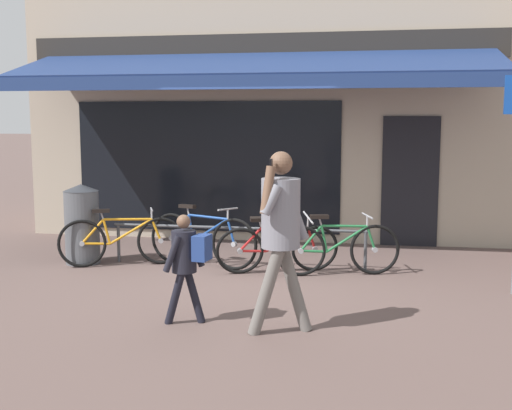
{
  "coord_description": "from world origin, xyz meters",
  "views": [
    {
      "loc": [
        1.7,
        -8.12,
        2.04
      ],
      "look_at": [
        0.42,
        -0.79,
        1.05
      ],
      "focal_mm": 45.0,
      "sensor_mm": 36.0,
      "label": 1
    }
  ],
  "objects_px": {
    "bicycle_orange": "(121,240)",
    "bicycle_green": "(338,248)",
    "bicycle_red": "(277,248)",
    "litter_bin": "(82,224)",
    "pedestrian_adult": "(281,222)",
    "bicycle_blue": "(202,239)",
    "pedestrian_child": "(187,256)"
  },
  "relations": [
    {
      "from": "bicycle_orange",
      "to": "bicycle_green",
      "type": "height_order",
      "value": "bicycle_orange"
    },
    {
      "from": "pedestrian_adult",
      "to": "pedestrian_child",
      "type": "bearing_deg",
      "value": -5.67
    },
    {
      "from": "bicycle_green",
      "to": "litter_bin",
      "type": "height_order",
      "value": "litter_bin"
    },
    {
      "from": "bicycle_red",
      "to": "litter_bin",
      "type": "distance_m",
      "value": 2.84
    },
    {
      "from": "bicycle_red",
      "to": "pedestrian_child",
      "type": "xyz_separation_m",
      "value": [
        -0.59,
        -2.27,
        0.34
      ]
    },
    {
      "from": "pedestrian_child",
      "to": "litter_bin",
      "type": "relative_size",
      "value": 0.98
    },
    {
      "from": "bicycle_blue",
      "to": "litter_bin",
      "type": "relative_size",
      "value": 1.48
    },
    {
      "from": "bicycle_blue",
      "to": "pedestrian_child",
      "type": "relative_size",
      "value": 1.51
    },
    {
      "from": "bicycle_red",
      "to": "pedestrian_child",
      "type": "relative_size",
      "value": 1.45
    },
    {
      "from": "bicycle_orange",
      "to": "litter_bin",
      "type": "xyz_separation_m",
      "value": [
        -0.6,
        0.04,
        0.21
      ]
    },
    {
      "from": "bicycle_blue",
      "to": "pedestrian_adult",
      "type": "distance_m",
      "value": 3.1
    },
    {
      "from": "bicycle_orange",
      "to": "bicycle_blue",
      "type": "relative_size",
      "value": 0.99
    },
    {
      "from": "litter_bin",
      "to": "bicycle_red",
      "type": "bearing_deg",
      "value": -2.41
    },
    {
      "from": "bicycle_orange",
      "to": "pedestrian_adult",
      "type": "distance_m",
      "value": 3.64
    },
    {
      "from": "bicycle_red",
      "to": "litter_bin",
      "type": "bearing_deg",
      "value": 158.35
    },
    {
      "from": "bicycle_orange",
      "to": "bicycle_green",
      "type": "distance_m",
      "value": 3.02
    },
    {
      "from": "bicycle_blue",
      "to": "bicycle_green",
      "type": "relative_size",
      "value": 1.04
    },
    {
      "from": "bicycle_green",
      "to": "litter_bin",
      "type": "bearing_deg",
      "value": 163.92
    },
    {
      "from": "bicycle_red",
      "to": "bicycle_green",
      "type": "relative_size",
      "value": 1.0
    },
    {
      "from": "bicycle_orange",
      "to": "pedestrian_child",
      "type": "xyz_separation_m",
      "value": [
        1.63,
        -2.35,
        0.33
      ]
    },
    {
      "from": "bicycle_orange",
      "to": "bicycle_red",
      "type": "height_order",
      "value": "bicycle_orange"
    },
    {
      "from": "bicycle_orange",
      "to": "pedestrian_child",
      "type": "distance_m",
      "value": 2.88
    },
    {
      "from": "bicycle_blue",
      "to": "bicycle_red",
      "type": "xyz_separation_m",
      "value": [
        1.1,
        -0.26,
        -0.03
      ]
    },
    {
      "from": "pedestrian_adult",
      "to": "pedestrian_child",
      "type": "xyz_separation_m",
      "value": [
        -0.96,
        0.11,
        -0.39
      ]
    },
    {
      "from": "bicycle_green",
      "to": "bicycle_blue",
      "type": "bearing_deg",
      "value": 158.43
    },
    {
      "from": "bicycle_orange",
      "to": "bicycle_blue",
      "type": "distance_m",
      "value": 1.13
    },
    {
      "from": "bicycle_blue",
      "to": "bicycle_red",
      "type": "distance_m",
      "value": 1.13
    },
    {
      "from": "pedestrian_adult",
      "to": "litter_bin",
      "type": "distance_m",
      "value": 4.09
    },
    {
      "from": "bicycle_blue",
      "to": "pedestrian_adult",
      "type": "bearing_deg",
      "value": -43.19
    },
    {
      "from": "bicycle_green",
      "to": "bicycle_orange",
      "type": "bearing_deg",
      "value": 164.45
    },
    {
      "from": "bicycle_green",
      "to": "litter_bin",
      "type": "distance_m",
      "value": 3.63
    },
    {
      "from": "pedestrian_child",
      "to": "litter_bin",
      "type": "bearing_deg",
      "value": -39.04
    }
  ]
}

